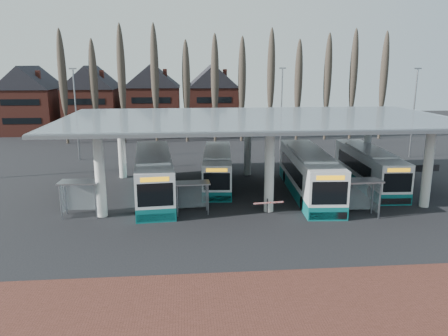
{
  "coord_description": "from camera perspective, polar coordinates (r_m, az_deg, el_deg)",
  "views": [
    {
      "loc": [
        -6.01,
        -27.67,
        10.54
      ],
      "look_at": [
        -2.89,
        7.0,
        2.26
      ],
      "focal_mm": 35.0,
      "sensor_mm": 36.0,
      "label": 1
    }
  ],
  "objects": [
    {
      "name": "shelter_2",
      "position": [
        32.15,
        17.21,
        -2.7
      ],
      "size": [
        2.95,
        1.52,
        2.71
      ],
      "rotation": [
        0.0,
        0.0,
        0.02
      ],
      "color": "gray",
      "rests_on": "ground"
    },
    {
      "name": "barrier",
      "position": [
        31.46,
        5.81,
        -4.64
      ],
      "size": [
        2.18,
        0.71,
        1.09
      ],
      "rotation": [
        0.0,
        0.0,
        0.11
      ],
      "color": "black",
      "rests_on": "ground"
    },
    {
      "name": "brick_strip",
      "position": [
        19.81,
        14.16,
        -19.17
      ],
      "size": [
        70.0,
        10.0,
        0.03
      ],
      "primitive_type": "cube",
      "color": "brown",
      "rests_on": "ground"
    },
    {
      "name": "ground",
      "position": [
        30.21,
        6.71,
        -7.14
      ],
      "size": [
        140.0,
        140.0,
        0.0
      ],
      "primitive_type": "plane",
      "color": "black",
      "rests_on": "ground"
    },
    {
      "name": "info_sign_0",
      "position": [
        36.96,
        24.9,
        -0.37
      ],
      "size": [
        2.05,
        0.21,
        3.04
      ],
      "rotation": [
        0.0,
        0.0,
        0.05
      ],
      "color": "black",
      "rests_on": "ground"
    },
    {
      "name": "bus_3",
      "position": [
        40.95,
        18.34,
        0.0
      ],
      "size": [
        3.04,
        11.92,
        3.28
      ],
      "rotation": [
        0.0,
        0.0,
        -0.04
      ],
      "color": "white",
      "rests_on": "ground"
    },
    {
      "name": "bus_2",
      "position": [
        36.81,
        10.98,
        -0.75
      ],
      "size": [
        3.6,
        13.2,
        3.63
      ],
      "rotation": [
        0.0,
        0.0,
        -0.06
      ],
      "color": "white",
      "rests_on": "ground"
    },
    {
      "name": "lamp_post_a",
      "position": [
        51.36,
        -18.75,
        6.86
      ],
      "size": [
        0.8,
        0.16,
        10.17
      ],
      "color": "slate",
      "rests_on": "ground"
    },
    {
      "name": "station_canopy",
      "position": [
        36.5,
        4.4,
        5.69
      ],
      "size": [
        32.0,
        16.0,
        6.34
      ],
      "color": "silver",
      "rests_on": "ground"
    },
    {
      "name": "shelter_0",
      "position": [
        32.46,
        -18.24,
        -2.79
      ],
      "size": [
        2.84,
        1.5,
        2.58
      ],
      "rotation": [
        0.0,
        0.0,
        -0.04
      ],
      "color": "gray",
      "rests_on": "ground"
    },
    {
      "name": "bus_1",
      "position": [
        39.28,
        -0.86,
        -0.01
      ],
      "size": [
        3.28,
        11.18,
        3.06
      ],
      "rotation": [
        0.0,
        0.0,
        -0.08
      ],
      "color": "white",
      "rests_on": "ground"
    },
    {
      "name": "poplar_row",
      "position": [
        60.99,
        0.52,
        11.72
      ],
      "size": [
        45.1,
        1.1,
        14.5
      ],
      "color": "#473D33",
      "rests_on": "ground"
    },
    {
      "name": "bus_0",
      "position": [
        36.14,
        -9.15,
        -0.97
      ],
      "size": [
        3.82,
        13.11,
        3.59
      ],
      "rotation": [
        0.0,
        0.0,
        0.08
      ],
      "color": "white",
      "rests_on": "ground"
    },
    {
      "name": "lamp_post_b",
      "position": [
        55.24,
        7.51,
        7.86
      ],
      "size": [
        0.8,
        0.16,
        10.17
      ],
      "color": "slate",
      "rests_on": "ground"
    },
    {
      "name": "shelter_1",
      "position": [
        31.52,
        -4.2,
        -2.93
      ],
      "size": [
        2.6,
        1.41,
        2.35
      ],
      "rotation": [
        0.0,
        0.0,
        0.06
      ],
      "color": "gray",
      "rests_on": "ground"
    },
    {
      "name": "townhouse_row",
      "position": [
        72.48,
        -13.03,
        9.4
      ],
      "size": [
        36.8,
        10.3,
        12.25
      ],
      "color": "maroon",
      "rests_on": "ground"
    },
    {
      "name": "lamp_post_c",
      "position": [
        54.55,
        23.54,
        6.8
      ],
      "size": [
        0.8,
        0.16,
        10.17
      ],
      "color": "slate",
      "rests_on": "ground"
    }
  ]
}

